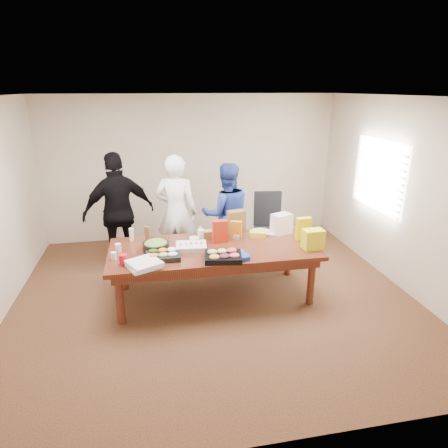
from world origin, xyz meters
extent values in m
cube|color=#47301E|center=(0.00, 0.00, -0.01)|extent=(5.50, 5.00, 0.02)
cube|color=white|center=(0.00, 0.00, 2.71)|extent=(5.50, 5.00, 0.02)
cube|color=beige|center=(0.00, 2.50, 1.35)|extent=(5.50, 0.04, 2.70)
cube|color=beige|center=(0.00, -2.50, 1.35)|extent=(5.50, 0.04, 2.70)
cube|color=beige|center=(2.75, 0.00, 1.35)|extent=(0.04, 5.00, 2.70)
cube|color=white|center=(2.72, 0.60, 1.50)|extent=(0.03, 1.40, 1.10)
cube|color=beige|center=(2.68, 0.60, 1.50)|extent=(0.04, 1.36, 1.00)
cube|color=#4C1C0F|center=(0.00, 0.00, 0.38)|extent=(2.80, 1.20, 0.75)
cube|color=black|center=(1.14, 1.05, 0.55)|extent=(0.62, 0.62, 1.10)
imported|color=white|center=(-0.41, 1.10, 0.93)|extent=(0.78, 0.64, 1.85)
imported|color=#273E94|center=(0.40, 1.11, 0.84)|extent=(0.83, 0.66, 1.69)
imported|color=black|center=(-1.30, 1.19, 0.95)|extent=(1.20, 0.76, 1.90)
cube|color=black|center=(-0.69, -0.23, 0.78)|extent=(0.44, 0.35, 0.07)
cube|color=black|center=(0.05, -0.42, 0.78)|extent=(0.51, 0.43, 0.07)
cube|color=white|center=(-0.31, -0.01, 0.79)|extent=(0.43, 0.34, 0.07)
cylinder|color=black|center=(-0.77, 0.03, 0.81)|extent=(0.44, 0.44, 0.11)
cube|color=#213EBA|center=(0.18, -0.41, 0.78)|extent=(0.41, 0.33, 0.06)
cube|color=red|center=(0.12, 0.17, 0.91)|extent=(0.22, 0.10, 0.31)
cube|color=yellow|center=(1.30, 0.04, 0.91)|extent=(0.22, 0.11, 0.32)
cube|color=orange|center=(0.37, 0.28, 0.88)|extent=(0.18, 0.12, 0.25)
cylinder|color=white|center=(-0.13, 0.31, 0.83)|extent=(0.11, 0.11, 0.15)
cylinder|color=gold|center=(-0.12, 0.39, 0.83)|extent=(0.06, 0.06, 0.16)
cylinder|color=brown|center=(-0.88, 0.42, 0.86)|extent=(0.09, 0.09, 0.21)
cylinder|color=#EEEDC1|center=(-1.10, 0.45, 0.84)|extent=(0.06, 0.06, 0.19)
cube|color=yellow|center=(0.70, 0.26, 0.79)|extent=(0.27, 0.20, 0.08)
cube|color=olive|center=(0.03, 0.34, 0.81)|extent=(0.30, 0.13, 0.12)
cube|color=brown|center=(0.43, 0.52, 0.92)|extent=(0.28, 0.19, 0.33)
cylinder|color=red|center=(-1.17, -0.34, 0.82)|extent=(0.13, 0.13, 0.13)
cylinder|color=white|center=(-1.30, -0.16, 0.80)|extent=(0.09, 0.09, 0.10)
cylinder|color=silver|center=(-1.26, 0.07, 0.81)|extent=(0.10, 0.10, 0.11)
cube|color=white|center=(-0.94, -0.45, 0.77)|extent=(0.47, 0.47, 0.04)
cube|color=white|center=(-0.92, -0.47, 0.81)|extent=(0.48, 0.48, 0.04)
cylinder|color=white|center=(0.79, 0.44, 0.76)|extent=(0.34, 0.34, 0.02)
cylinder|color=white|center=(0.95, 0.37, 0.76)|extent=(0.30, 0.30, 0.01)
cylinder|color=beige|center=(0.39, 0.30, 0.78)|extent=(0.15, 0.15, 0.06)
cylinder|color=white|center=(-0.23, 0.26, 0.78)|extent=(0.16, 0.16, 0.06)
cube|color=white|center=(1.08, 0.34, 0.90)|extent=(0.33, 0.29, 0.30)
cube|color=yellow|center=(1.30, -0.30, 0.89)|extent=(0.28, 0.20, 0.27)
camera|label=1|loc=(-0.78, -4.83, 2.80)|focal=31.26mm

